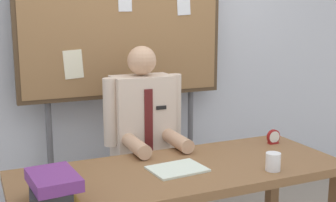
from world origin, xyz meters
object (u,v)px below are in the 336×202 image
bulletin_board (124,30)px  book_stack (53,189)px  desk (181,182)px  person (143,154)px  open_notebook (177,169)px  coffee_mug (273,162)px  desk_clock (273,137)px

bulletin_board → book_stack: 1.52m
desk → person: size_ratio=1.36×
desk → open_notebook: (-0.03, -0.02, 0.09)m
desk → coffee_mug: size_ratio=18.67×
person → book_stack: person is taller
person → book_stack: bearing=-133.2°
open_notebook → desk_clock: size_ratio=3.15×
person → open_notebook: 0.62m
desk → bulletin_board: 1.25m
person → bulletin_board: size_ratio=0.69×
bulletin_board → open_notebook: size_ratio=6.72×
desk_clock → coffee_mug: bearing=-127.4°
desk → desk_clock: 0.80m
open_notebook → desk_clock: (0.80, 0.20, 0.04)m
person → desk: bearing=-90.0°
desk_clock → coffee_mug: (-0.32, -0.42, 0.01)m
bulletin_board → desk_clock: bearing=-45.3°
desk → book_stack: book_stack is taller
desk → bulletin_board: (-0.00, 0.95, 0.82)m
bulletin_board → book_stack: (-0.74, -1.15, -0.66)m
book_stack → open_notebook: 0.73m
bulletin_board → open_notebook: bearing=-92.0°
open_notebook → desk: bearing=30.7°
person → coffee_mug: size_ratio=13.77×
book_stack → open_notebook: size_ratio=1.04×
desk → open_notebook: bearing=-149.3°
book_stack → desk_clock: (1.51, 0.38, -0.03)m
coffee_mug → person: bearing=118.1°
coffee_mug → desk: bearing=151.5°
person → coffee_mug: (0.44, -0.83, 0.14)m
bulletin_board → open_notebook: (-0.03, -0.97, -0.72)m
person → bulletin_board: bearing=90.0°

